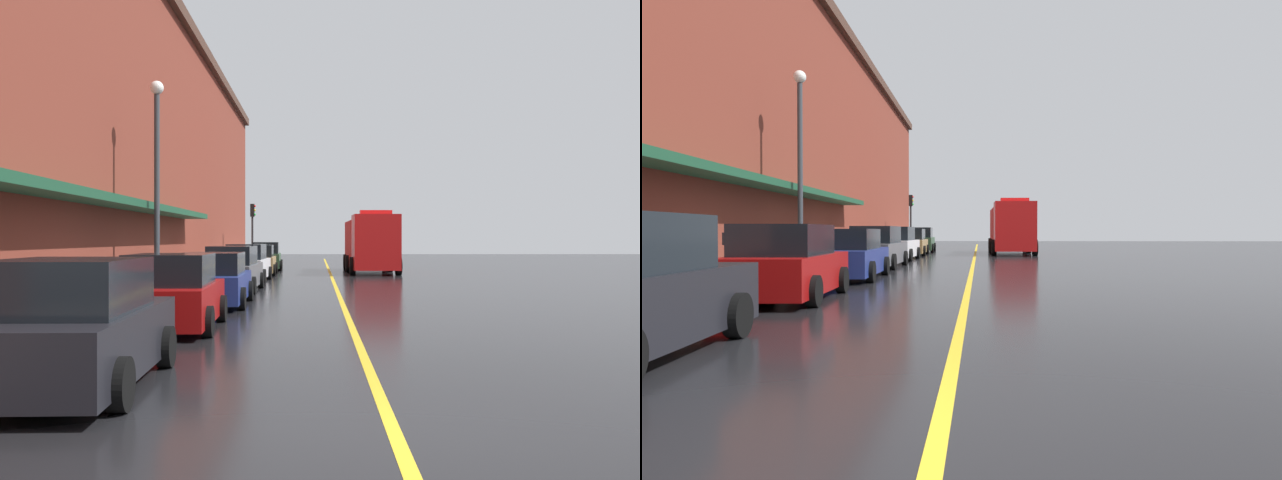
{
  "view_description": "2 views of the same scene",
  "coord_description": "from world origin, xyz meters",
  "views": [
    {
      "loc": [
        -0.8,
        -6.52,
        1.98
      ],
      "look_at": [
        -0.64,
        22.74,
        1.94
      ],
      "focal_mm": 37.82,
      "sensor_mm": 36.0,
      "label": 1
    },
    {
      "loc": [
        0.31,
        -3.81,
        1.51
      ],
      "look_at": [
        -0.54,
        22.27,
        1.09
      ],
      "focal_mm": 31.02,
      "sensor_mm": 36.0,
      "label": 2
    }
  ],
  "objects": [
    {
      "name": "lane_center_stripe",
      "position": [
        0.0,
        25.0,
        0.0
      ],
      "size": [
        0.16,
        70.0,
        0.01
      ],
      "primitive_type": "cube",
      "color": "gold",
      "rests_on": "ground"
    },
    {
      "name": "parked_car_5",
      "position": [
        -3.99,
        30.66,
        0.78
      ],
      "size": [
        2.06,
        4.59,
        1.65
      ],
      "rotation": [
        0.0,
        0.0,
        1.59
      ],
      "color": "#A5844C",
      "rests_on": "ground"
    },
    {
      "name": "parked_car_1",
      "position": [
        -3.95,
        8.2,
        0.78
      ],
      "size": [
        2.17,
        4.2,
        1.66
      ],
      "rotation": [
        0.0,
        0.0,
        1.6
      ],
      "color": "maroon",
      "rests_on": "ground"
    },
    {
      "name": "brick_building_left",
      "position": [
        -13.24,
        23.99,
        6.56
      ],
      "size": [
        12.86,
        64.0,
        13.11
      ],
      "color": "maroon",
      "rests_on": "ground"
    },
    {
      "name": "traffic_light_near",
      "position": [
        -5.29,
        40.84,
        3.16
      ],
      "size": [
        0.38,
        0.36,
        4.3
      ],
      "color": "#232326",
      "rests_on": "sidewalk_left"
    },
    {
      "name": "parked_car_6",
      "position": [
        -3.97,
        36.24,
        0.83
      ],
      "size": [
        2.08,
        4.75,
        1.78
      ],
      "rotation": [
        0.0,
        0.0,
        1.6
      ],
      "color": "#2D5133",
      "rests_on": "ground"
    },
    {
      "name": "parked_car_4",
      "position": [
        -4.03,
        24.93,
        0.81
      ],
      "size": [
        2.1,
        4.49,
        1.74
      ],
      "rotation": [
        0.0,
        0.0,
        1.54
      ],
      "color": "silver",
      "rests_on": "ground"
    },
    {
      "name": "parked_car_3",
      "position": [
        -3.95,
        18.98,
        0.8
      ],
      "size": [
        2.07,
        4.89,
        1.72
      ],
      "rotation": [
        0.0,
        0.0,
        1.55
      ],
      "color": "#595B60",
      "rests_on": "ground"
    },
    {
      "name": "ground_plane",
      "position": [
        0.0,
        25.0,
        0.0
      ],
      "size": [
        112.0,
        112.0,
        0.0
      ],
      "primitive_type": "plane",
      "color": "black"
    },
    {
      "name": "parked_car_0",
      "position": [
        -4.03,
        2.43,
        0.81
      ],
      "size": [
        2.21,
        4.4,
        1.72
      ],
      "rotation": [
        0.0,
        0.0,
        1.6
      ],
      "color": "black",
      "rests_on": "ground"
    },
    {
      "name": "parking_meter_1",
      "position": [
        -5.35,
        8.35,
        1.06
      ],
      "size": [
        0.14,
        0.18,
        1.33
      ],
      "color": "#4C4C51",
      "rests_on": "sidewalk_left"
    },
    {
      "name": "parking_meter_2",
      "position": [
        -5.35,
        16.89,
        1.06
      ],
      "size": [
        0.14,
        0.18,
        1.33
      ],
      "color": "#4C4C51",
      "rests_on": "sidewalk_left"
    },
    {
      "name": "parking_meter_0",
      "position": [
        -5.35,
        37.64,
        1.06
      ],
      "size": [
        0.14,
        0.18,
        1.33
      ],
      "color": "#4C4C51",
      "rests_on": "sidewalk_left"
    },
    {
      "name": "fire_truck",
      "position": [
        2.39,
        33.28,
        1.69
      ],
      "size": [
        2.92,
        8.94,
        3.54
      ],
      "rotation": [
        0.0,
        0.0,
        -1.56
      ],
      "color": "red",
      "rests_on": "ground"
    },
    {
      "name": "sidewalk_left",
      "position": [
        -6.2,
        25.0,
        0.07
      ],
      "size": [
        2.4,
        70.0,
        0.15
      ],
      "primitive_type": "cube",
      "color": "gray",
      "rests_on": "ground"
    },
    {
      "name": "street_lamp_left",
      "position": [
        -5.95,
        15.23,
        4.4
      ],
      "size": [
        0.44,
        0.44,
        6.94
      ],
      "color": "#33383D",
      "rests_on": "sidewalk_left"
    },
    {
      "name": "parked_car_2",
      "position": [
        -3.86,
        13.52,
        0.75
      ],
      "size": [
        2.19,
        4.6,
        1.58
      ],
      "rotation": [
        0.0,
        0.0,
        1.59
      ],
      "color": "navy",
      "rests_on": "ground"
    },
    {
      "name": "parking_meter_3",
      "position": [
        -5.35,
        35.13,
        1.06
      ],
      "size": [
        0.14,
        0.18,
        1.33
      ],
      "color": "#4C4C51",
      "rests_on": "sidewalk_left"
    }
  ]
}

